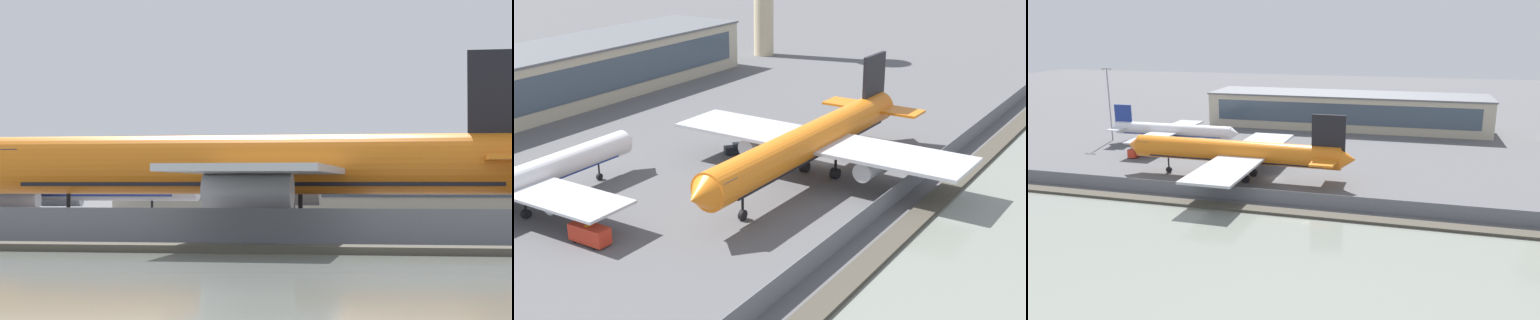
{
  "view_description": "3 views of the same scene",
  "coord_description": "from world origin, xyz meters",
  "views": [
    {
      "loc": [
        4.38,
        -84.71,
        4.38
      ],
      "look_at": [
        -8.81,
        -1.43,
        6.51
      ],
      "focal_mm": 70.0,
      "sensor_mm": 36.0,
      "label": 1
    },
    {
      "loc": [
        -93.82,
        -49.47,
        37.32
      ],
      "look_at": [
        -9.15,
        4.48,
        2.22
      ],
      "focal_mm": 50.0,
      "sensor_mm": 36.0,
      "label": 2
    },
    {
      "loc": [
        29.1,
        -103.21,
        32.81
      ],
      "look_at": [
        -0.23,
        8.81,
        2.02
      ],
      "focal_mm": 35.0,
      "sensor_mm": 36.0,
      "label": 3
    }
  ],
  "objects": [
    {
      "name": "ground_plane",
      "position": [
        0.0,
        0.0,
        0.0
      ],
      "size": [
        500.0,
        500.0,
        0.0
      ],
      "primitive_type": "plane",
      "color": "#565659"
    },
    {
      "name": "baggage_tug",
      "position": [
        -4.33,
        14.39,
        0.81
      ],
      "size": [
        3.45,
        3.33,
        1.8
      ],
      "color": "#1E2328",
      "rests_on": "ground"
    },
    {
      "name": "cargo_jet_orange",
      "position": [
        -7.84,
        -1.9,
        5.9
      ],
      "size": [
        53.63,
        45.81,
        15.47
      ],
      "color": "orange",
      "rests_on": "ground"
    },
    {
      "name": "passenger_jet_white",
      "position": [
        -37.79,
        24.21,
        4.29
      ],
      "size": [
        39.9,
        34.15,
        11.24
      ],
      "color": "white",
      "rests_on": "ground"
    },
    {
      "name": "terminal_building",
      "position": [
        7.22,
        63.99,
        5.75
      ],
      "size": [
        92.18,
        20.8,
        11.48
      ],
      "color": "#BCB299",
      "rests_on": "ground"
    },
    {
      "name": "ops_van",
      "position": [
        -40.61,
        9.92,
        1.28
      ],
      "size": [
        2.13,
        5.21,
        2.48
      ],
      "color": "red",
      "rests_on": "ground"
    },
    {
      "name": "perimeter_fence",
      "position": [
        0.0,
        -16.0,
        1.39
      ],
      "size": [
        280.0,
        0.1,
        2.78
      ],
      "color": "slate",
      "rests_on": "ground"
    },
    {
      "name": "shoreline_seawall",
      "position": [
        0.0,
        -20.5,
        0.25
      ],
      "size": [
        320.0,
        3.0,
        0.5
      ],
      "color": "#474238",
      "rests_on": "ground"
    },
    {
      "name": "apron_light_mast_apron_west",
      "position": [
        -57.95,
        25.52,
        12.04
      ],
      "size": [
        3.2,
        0.4,
        21.51
      ],
      "color": "gray",
      "rests_on": "ground"
    }
  ]
}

